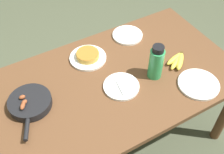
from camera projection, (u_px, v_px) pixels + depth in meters
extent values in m
plane|color=#474C38|center=(112.00, 139.00, 2.24)|extent=(14.00, 14.00, 0.00)
cube|color=brown|center=(112.00, 82.00, 1.73)|extent=(1.58, 0.89, 0.03)
cylinder|color=brown|center=(163.00, 49.00, 2.46)|extent=(0.07, 0.07, 0.67)
ellipsoid|color=gold|center=(175.00, 59.00, 1.82)|extent=(0.16, 0.07, 0.04)
ellipsoid|color=gold|center=(177.00, 61.00, 1.81)|extent=(0.17, 0.12, 0.04)
ellipsoid|color=gold|center=(180.00, 61.00, 1.80)|extent=(0.15, 0.14, 0.04)
cylinder|color=#4C3819|center=(181.00, 54.00, 1.85)|extent=(0.02, 0.02, 0.04)
cylinder|color=black|center=(31.00, 105.00, 1.59)|extent=(0.24, 0.24, 0.01)
cylinder|color=black|center=(30.00, 102.00, 1.57)|extent=(0.24, 0.24, 0.04)
cylinder|color=black|center=(27.00, 130.00, 1.44)|extent=(0.07, 0.13, 0.02)
ellipsoid|color=brown|center=(23.00, 106.00, 1.50)|extent=(0.05, 0.06, 0.03)
ellipsoid|color=brown|center=(22.00, 97.00, 1.55)|extent=(0.04, 0.03, 0.03)
ellipsoid|color=brown|center=(24.00, 102.00, 1.53)|extent=(0.04, 0.04, 0.03)
cylinder|color=white|center=(88.00, 58.00, 1.84)|extent=(0.24, 0.24, 0.02)
cylinder|color=gold|center=(88.00, 55.00, 1.82)|extent=(0.15, 0.15, 0.03)
cylinder|color=#9F6624|center=(88.00, 53.00, 1.81)|extent=(0.15, 0.15, 0.00)
cylinder|color=white|center=(121.00, 86.00, 1.67)|extent=(0.22, 0.22, 0.02)
cylinder|color=#B2B2B7|center=(121.00, 88.00, 1.65)|extent=(0.03, 0.11, 0.01)
cube|color=#B2B2B7|center=(116.00, 79.00, 1.70)|extent=(0.03, 0.05, 0.00)
cylinder|color=white|center=(128.00, 35.00, 2.00)|extent=(0.21, 0.21, 0.02)
cylinder|color=#B2B2B7|center=(125.00, 36.00, 1.97)|extent=(0.07, 0.12, 0.01)
cube|color=#B2B2B7|center=(125.00, 28.00, 2.03)|extent=(0.05, 0.06, 0.00)
cylinder|color=white|center=(199.00, 84.00, 1.69)|extent=(0.25, 0.25, 0.02)
cylinder|color=#B2B2B7|center=(193.00, 81.00, 1.69)|extent=(0.13, 0.03, 0.01)
cube|color=#B2B2B7|center=(206.00, 78.00, 1.71)|extent=(0.05, 0.03, 0.00)
cylinder|color=#2D9351|center=(156.00, 64.00, 1.67)|extent=(0.09, 0.09, 0.20)
cylinder|color=black|center=(158.00, 49.00, 1.59)|extent=(0.07, 0.07, 0.04)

